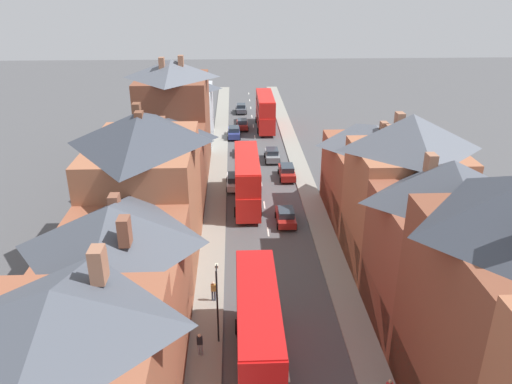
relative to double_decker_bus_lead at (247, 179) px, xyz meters
name	(u,v)px	position (x,y,z in m)	size (l,w,h in m)	color
pavement_left	(218,177)	(-3.29, 7.64, -2.75)	(2.20, 104.00, 0.14)	gray
pavement_right	(303,175)	(6.91, 7.64, -2.75)	(2.20, 104.00, 0.14)	gray
centre_line_dashes	(261,183)	(1.81, 5.64, -2.81)	(0.14, 97.80, 0.01)	silver
terrace_row_left	(153,183)	(-8.37, -7.20, 2.69)	(8.00, 70.27, 13.75)	#B2704C
terrace_row_right	(453,255)	(12.00, -21.92, 3.59)	(8.00, 44.15, 14.67)	#A36042
double_decker_bus_lead	(247,179)	(0.00, 0.00, 0.00)	(2.74, 10.80, 5.30)	red
double_decker_bus_mid_street	(265,111)	(3.60, 28.17, 0.00)	(2.74, 10.80, 5.30)	red
double_decker_bus_far_approaching	(258,331)	(0.00, -24.01, 0.00)	(2.74, 10.80, 5.30)	red
car_near_blue	(234,181)	(-1.29, 4.54, -2.02)	(1.90, 4.52, 1.57)	silver
car_near_silver	(234,132)	(-1.29, 23.50, -1.97)	(1.90, 4.34, 1.69)	navy
car_parked_left_a	(244,148)	(0.01, 15.99, -1.98)	(1.90, 3.81, 1.67)	navy
car_parked_right_a	(241,108)	(0.01, 38.18, -2.02)	(1.90, 4.00, 1.58)	#4C515B
car_mid_black	(286,216)	(3.61, -4.73, -2.02)	(1.90, 3.99, 1.58)	maroon
car_parked_left_b	(287,172)	(4.91, 7.02, -1.97)	(1.90, 4.41, 1.68)	maroon
car_mid_white	(272,155)	(3.61, 13.21, -1.99)	(1.90, 4.14, 1.65)	gray
car_far_grey	(242,124)	(0.01, 27.91, -2.01)	(1.90, 3.92, 1.61)	maroon
pedestrian_near_right	(200,343)	(-3.56, -22.84, -1.78)	(0.36, 0.22, 1.61)	gray
pedestrian_mid_left	(213,290)	(-2.91, -17.14, -1.78)	(0.36, 0.22, 1.61)	#3D4256
street_lamp	(217,300)	(-2.44, -21.47, 0.43)	(0.20, 1.12, 5.50)	black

